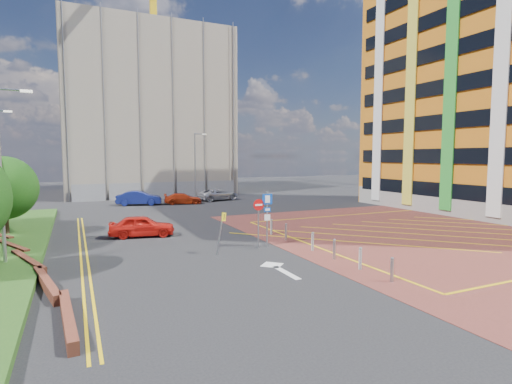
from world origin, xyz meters
TOP-DOWN VIEW (x-y plane):
  - ground at (0.00, 0.00)m, footprint 140.00×140.00m
  - forecourt at (14.00, 0.00)m, footprint 26.00×26.00m
  - retaining_wall at (-11.80, 2.00)m, footprint 6.06×20.33m
  - tree_c at (-13.50, 10.00)m, footprint 4.00×4.00m
  - lamp_left_near at (-12.42, 2.00)m, footprint 1.53×0.16m
  - lamp_back at (4.08, 28.00)m, footprint 1.53×0.16m
  - sign_cluster at (0.30, 0.98)m, footprint 1.17×0.12m
  - warning_sign at (-2.50, 0.35)m, footprint 0.63×0.39m
  - bollard_row at (2.30, -1.67)m, footprint 0.14×11.14m
  - construction_building at (0.00, 40.00)m, footprint 21.20×19.20m
  - tower_crane at (2.00, 39.44)m, footprint 1.60×35.00m
  - construction_fence at (1.00, 30.00)m, footprint 21.60×0.06m
  - car_red_left at (-5.59, 6.93)m, footprint 4.32×2.35m
  - car_blue_back at (-3.27, 24.11)m, footprint 4.86×2.69m
  - car_red_back at (1.23, 23.20)m, footprint 4.27×2.38m
  - car_silver_back at (5.85, 25.05)m, footprint 5.36×3.41m

SIDE VIEW (x-z plane):
  - ground at x=0.00m, z-range 0.00..0.00m
  - forecourt at x=14.00m, z-range 0.00..0.02m
  - retaining_wall at x=-11.80m, z-range 0.00..0.40m
  - bollard_row at x=2.30m, z-range 0.02..0.92m
  - car_red_back at x=1.23m, z-range 0.00..1.17m
  - car_silver_back at x=5.85m, z-range 0.00..1.38m
  - car_red_left at x=-5.59m, z-range 0.00..1.40m
  - car_blue_back at x=-3.27m, z-range 0.00..1.52m
  - construction_fence at x=1.00m, z-range 0.00..2.00m
  - warning_sign at x=-2.50m, z-range 0.30..2.55m
  - sign_cluster at x=0.30m, z-range 0.35..3.55m
  - tree_c at x=-13.50m, z-range 0.74..5.64m
  - lamp_back at x=4.08m, z-range 0.36..8.36m
  - lamp_left_near at x=-12.42m, z-range 0.66..8.66m
  - construction_building at x=0.00m, z-range 0.00..22.00m
  - tower_crane at x=2.00m, z-range 8.15..43.55m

